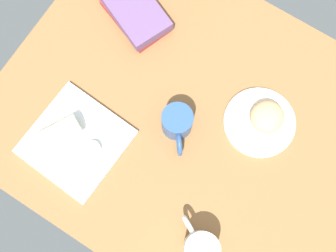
{
  "coord_description": "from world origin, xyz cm",
  "views": [
    {
      "loc": [
        -10.22,
        27.07,
        119.85
      ],
      "look_at": [
        3.46,
        5.4,
        7.0
      ],
      "focal_mm": 44.01,
      "sensor_mm": 36.0,
      "label": 1
    }
  ],
  "objects": [
    {
      "name": "square_plate",
      "position": [
        23.46,
        22.8,
        4.8
      ],
      "size": [
        26.93,
        26.93,
        1.6
      ],
      "primitive_type": "cube",
      "rotation": [
        0.0,
        0.0,
        -0.06
      ],
      "color": "white",
      "rests_on": "dining_table"
    },
    {
      "name": "breakfast_wrap",
      "position": [
        28.0,
        23.37,
        8.42
      ],
      "size": [
        10.68,
        13.21,
        5.65
      ],
      "primitive_type": "cylinder",
      "rotation": [
        1.57,
        0.0,
        5.78
      ],
      "color": "beige",
      "rests_on": "square_plate"
    },
    {
      "name": "sauce_cup",
      "position": [
        17.79,
        22.09,
        6.69
      ],
      "size": [
        4.49,
        4.49,
        2.02
      ],
      "color": "silver",
      "rests_on": "square_plate"
    },
    {
      "name": "round_plate",
      "position": [
        -17.94,
        -9.96,
        4.7
      ],
      "size": [
        20.69,
        20.69,
        1.4
      ],
      "primitive_type": "cylinder",
      "color": "silver",
      "rests_on": "dining_table"
    },
    {
      "name": "second_mug",
      "position": [
        1.46,
        3.78,
        9.14
      ],
      "size": [
        10.62,
        12.37,
        10.08
      ],
      "color": "#2D518C",
      "rests_on": "dining_table"
    },
    {
      "name": "dining_table",
      "position": [
        0.0,
        0.0,
        2.0
      ],
      "size": [
        110.0,
        90.0,
        4.0
      ],
      "primitive_type": "cube",
      "color": "olive",
      "rests_on": "ground"
    },
    {
      "name": "coffee_mug",
      "position": [
        -21.11,
        28.52,
        8.99
      ],
      "size": [
        13.34,
        9.74,
        9.77
      ],
      "color": "white",
      "rests_on": "dining_table"
    },
    {
      "name": "scone_pastry",
      "position": [
        -18.79,
        -11.44,
        8.05
      ],
      "size": [
        10.62,
        11.06,
        5.31
      ],
      "primitive_type": "ellipsoid",
      "rotation": [
        0.0,
        0.0,
        1.43
      ],
      "color": "tan",
      "rests_on": "round_plate"
    },
    {
      "name": "book_stack",
      "position": [
        30.56,
        -18.99,
        7.07
      ],
      "size": [
        25.17,
        20.48,
        6.0
      ],
      "color": "#A53338",
      "rests_on": "dining_table"
    }
  ]
}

